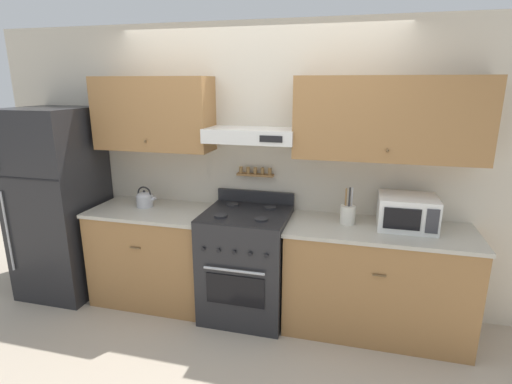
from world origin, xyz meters
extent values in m
plane|color=#B2A38E|center=(0.00, 0.00, 0.00)|extent=(16.00, 16.00, 0.00)
cube|color=beige|center=(0.00, 0.69, 1.27)|extent=(5.20, 0.08, 2.55)
cube|color=olive|center=(-0.92, 0.49, 1.77)|extent=(1.08, 0.33, 0.65)
sphere|color=brown|center=(-0.92, 0.31, 1.54)|extent=(0.02, 0.02, 0.02)
cube|color=olive|center=(1.11, 0.49, 1.77)|extent=(1.47, 0.33, 0.65)
sphere|color=brown|center=(1.11, 0.31, 1.54)|extent=(0.02, 0.02, 0.02)
cube|color=silver|center=(0.00, 0.47, 1.60)|extent=(0.78, 0.37, 0.12)
cube|color=black|center=(0.22, 0.28, 1.60)|extent=(0.19, 0.01, 0.05)
cube|color=olive|center=(0.00, 0.61, 1.22)|extent=(0.34, 0.07, 0.02)
cylinder|color=olive|center=(-0.14, 0.61, 1.26)|extent=(0.03, 0.03, 0.06)
cylinder|color=olive|center=(-0.07, 0.61, 1.26)|extent=(0.03, 0.03, 0.06)
cylinder|color=olive|center=(0.00, 0.61, 1.26)|extent=(0.03, 0.03, 0.06)
cylinder|color=olive|center=(0.07, 0.61, 1.26)|extent=(0.03, 0.03, 0.06)
cylinder|color=olive|center=(0.14, 0.61, 1.26)|extent=(0.03, 0.03, 0.06)
cube|color=olive|center=(-0.92, 0.34, 0.44)|extent=(1.08, 0.63, 0.88)
cube|color=#B7B2A3|center=(-0.92, 0.34, 0.89)|extent=(1.11, 0.66, 0.03)
cylinder|color=brown|center=(-0.92, 0.01, 0.65)|extent=(0.10, 0.01, 0.01)
cube|color=olive|center=(1.11, 0.34, 0.44)|extent=(1.47, 0.63, 0.88)
cube|color=#B7B2A3|center=(1.11, 0.34, 0.89)|extent=(1.49, 0.66, 0.03)
cylinder|color=brown|center=(1.11, 0.01, 0.65)|extent=(0.10, 0.01, 0.01)
cube|color=#232326|center=(0.00, 0.30, 0.47)|extent=(0.73, 0.68, 0.95)
cube|color=black|center=(0.00, -0.04, 0.40)|extent=(0.49, 0.01, 0.27)
cylinder|color=#ADAFB5|center=(0.00, -0.07, 0.59)|extent=(0.51, 0.02, 0.02)
cube|color=black|center=(0.00, 0.30, 0.96)|extent=(0.73, 0.68, 0.01)
cylinder|color=#232326|center=(-0.17, 0.14, 0.97)|extent=(0.11, 0.11, 0.02)
cylinder|color=#232326|center=(0.17, 0.14, 0.97)|extent=(0.11, 0.11, 0.02)
cylinder|color=#232326|center=(-0.17, 0.47, 0.97)|extent=(0.11, 0.11, 0.02)
cylinder|color=#232326|center=(0.17, 0.47, 0.97)|extent=(0.11, 0.11, 0.02)
cylinder|color=black|center=(-0.26, -0.05, 0.74)|extent=(0.03, 0.02, 0.03)
cylinder|color=black|center=(-0.13, -0.05, 0.74)|extent=(0.03, 0.02, 0.03)
cylinder|color=black|center=(0.00, -0.05, 0.74)|extent=(0.03, 0.02, 0.03)
cylinder|color=black|center=(0.13, -0.05, 0.74)|extent=(0.03, 0.02, 0.03)
cylinder|color=black|center=(0.26, -0.05, 0.74)|extent=(0.03, 0.02, 0.03)
cube|color=#232326|center=(0.00, 0.62, 1.02)|extent=(0.73, 0.04, 0.11)
cube|color=#232326|center=(-1.88, 0.28, 0.91)|extent=(0.71, 0.73, 1.82)
cube|color=black|center=(-1.88, -0.09, 1.24)|extent=(0.71, 0.01, 0.01)
cylinder|color=#ADAFB5|center=(-2.15, -0.10, 0.73)|extent=(0.02, 0.02, 0.76)
cylinder|color=#B7B7BC|center=(-1.02, 0.39, 0.96)|extent=(0.16, 0.16, 0.11)
ellipsoid|color=#B7B7BC|center=(-1.02, 0.39, 1.02)|extent=(0.14, 0.14, 0.06)
sphere|color=black|center=(-1.02, 0.39, 1.06)|extent=(0.02, 0.02, 0.02)
cylinder|color=#B7B7BC|center=(-0.94, 0.39, 0.98)|extent=(0.10, 0.03, 0.08)
torus|color=black|center=(-1.02, 0.39, 1.03)|extent=(0.14, 0.01, 0.14)
cube|color=white|center=(1.31, 0.41, 1.04)|extent=(0.45, 0.37, 0.26)
cube|color=black|center=(1.25, 0.22, 1.04)|extent=(0.27, 0.01, 0.17)
cube|color=#38383D|center=(1.47, 0.22, 1.04)|extent=(0.09, 0.01, 0.19)
cylinder|color=silver|center=(0.85, 0.39, 0.98)|extent=(0.12, 0.12, 0.15)
cylinder|color=olive|center=(0.83, 0.38, 1.13)|extent=(0.01, 0.05, 0.16)
cylinder|color=#28282B|center=(0.85, 0.39, 1.13)|extent=(0.01, 0.04, 0.16)
cylinder|color=#B2B2B7|center=(0.87, 0.40, 1.13)|extent=(0.01, 0.03, 0.16)
camera|label=1|loc=(0.90, -2.83, 2.04)|focal=28.00mm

